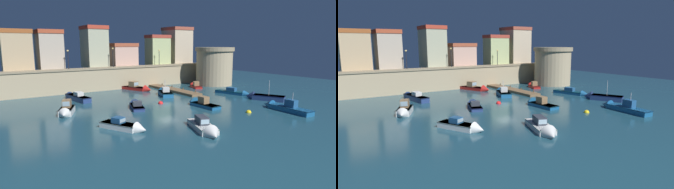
{
  "view_description": "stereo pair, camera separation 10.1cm",
  "coord_description": "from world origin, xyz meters",
  "views": [
    {
      "loc": [
        -22.41,
        -33.53,
        8.53
      ],
      "look_at": [
        0.0,
        -0.03,
        1.38
      ],
      "focal_mm": 30.24,
      "sensor_mm": 36.0,
      "label": 1
    },
    {
      "loc": [
        -22.33,
        -33.58,
        8.53
      ],
      "look_at": [
        0.0,
        -0.03,
        1.38
      ],
      "focal_mm": 30.24,
      "sensor_mm": 36.0,
      "label": 2
    }
  ],
  "objects": [
    {
      "name": "moored_boat_6",
      "position": [
        3.0,
        -3.64,
        0.36
      ],
      "size": [
        1.9,
        5.71,
        2.0
      ],
      "rotation": [
        0.0,
        0.0,
        1.61
      ],
      "color": "#195689",
      "rests_on": "ground"
    },
    {
      "name": "mooring_buoy_0",
      "position": [
        5.51,
        -10.2,
        0.0
      ],
      "size": [
        0.69,
        0.69,
        0.69
      ],
      "primitive_type": "sphere",
      "color": "yellow",
      "rests_on": "ground"
    },
    {
      "name": "moored_boat_2",
      "position": [
        -14.01,
        1.51,
        0.55
      ],
      "size": [
        3.11,
        4.56,
        2.09
      ],
      "rotation": [
        0.0,
        0.0,
        -1.99
      ],
      "color": "silver",
      "rests_on": "ground"
    },
    {
      "name": "moored_boat_11",
      "position": [
        -4.95,
        0.52,
        0.31
      ],
      "size": [
        3.07,
        5.51,
        1.52
      ],
      "rotation": [
        0.0,
        0.0,
        1.24
      ],
      "color": "navy",
      "rests_on": "ground"
    },
    {
      "name": "moored_boat_1",
      "position": [
        13.97,
        -0.02,
        0.36
      ],
      "size": [
        2.97,
        6.78,
        1.51
      ],
      "rotation": [
        0.0,
        0.0,
        -1.31
      ],
      "color": "#195689",
      "rests_on": "ground"
    },
    {
      "name": "mooring_buoy_1",
      "position": [
        -0.83,
        0.71,
        0.0
      ],
      "size": [
        0.73,
        0.73,
        0.73
      ],
      "primitive_type": "sphere",
      "color": "red",
      "rests_on": "ground"
    },
    {
      "name": "quay_lamp_2",
      "position": [
        9.65,
        17.79,
        6.39
      ],
      "size": [
        0.32,
        0.32,
        3.22
      ],
      "color": "black",
      "rests_on": "quay_wall"
    },
    {
      "name": "quay_wall",
      "position": [
        0.0,
        17.79,
        2.12
      ],
      "size": [
        41.63,
        3.18,
        4.22
      ],
      "color": "tan",
      "rests_on": "ground"
    },
    {
      "name": "old_town_backdrop",
      "position": [
        2.0,
        21.7,
        7.68
      ],
      "size": [
        39.36,
        6.0,
        8.51
      ],
      "color": "tan",
      "rests_on": "ground"
    },
    {
      "name": "moored_boat_4",
      "position": [
        13.98,
        -5.6,
        0.42
      ],
      "size": [
        4.16,
        6.11,
        3.54
      ],
      "rotation": [
        0.0,
        0.0,
        2.02
      ],
      "color": "navy",
      "rests_on": "ground"
    },
    {
      "name": "fortress_tower",
      "position": [
        19.43,
        11.23,
        4.03
      ],
      "size": [
        8.25,
        8.25,
        7.93
      ],
      "color": "tan",
      "rests_on": "ground"
    },
    {
      "name": "moored_boat_9",
      "position": [
        13.56,
        10.53,
        0.34
      ],
      "size": [
        2.93,
        4.91,
        1.72
      ],
      "rotation": [
        0.0,
        0.0,
        1.22
      ],
      "color": "red",
      "rests_on": "ground"
    },
    {
      "name": "moored_boat_7",
      "position": [
        10.25,
        -11.95,
        0.44
      ],
      "size": [
        2.12,
        7.3,
        2.95
      ],
      "rotation": [
        0.0,
        0.0,
        1.48
      ],
      "color": "#195689",
      "rests_on": "ground"
    },
    {
      "name": "quay_lamp_0",
      "position": [
        -9.21,
        17.79,
        6.47
      ],
      "size": [
        0.32,
        0.32,
        3.37
      ],
      "color": "black",
      "rests_on": "quay_wall"
    },
    {
      "name": "moored_boat_0",
      "position": [
        -10.31,
        10.47,
        0.48
      ],
      "size": [
        2.57,
        7.52,
        1.64
      ],
      "rotation": [
        0.0,
        0.0,
        1.74
      ],
      "color": "navy",
      "rests_on": "ground"
    },
    {
      "name": "moored_boat_3",
      "position": [
        -10.58,
        -8.26,
        0.37
      ],
      "size": [
        3.75,
        5.45,
        1.58
      ],
      "rotation": [
        0.0,
        0.0,
        -1.09
      ],
      "color": "white",
      "rests_on": "ground"
    },
    {
      "name": "moored_boat_10",
      "position": [
        3.62,
        6.51,
        0.43
      ],
      "size": [
        3.61,
        5.89,
        3.1
      ],
      "rotation": [
        0.0,
        0.0,
        1.21
      ],
      "color": "#195689",
      "rests_on": "ground"
    },
    {
      "name": "ground_plane",
      "position": [
        0.0,
        0.0,
        0.0
      ],
      "size": [
        98.1,
        98.1,
        0.0
      ],
      "primitive_type": "plane",
      "color": "#1E4756"
    },
    {
      "name": "moored_boat_5",
      "position": [
        2.22,
        13.55,
        0.44
      ],
      "size": [
        4.17,
        7.09,
        2.07
      ],
      "rotation": [
        0.0,
        0.0,
        -1.18
      ],
      "color": "red",
      "rests_on": "ground"
    },
    {
      "name": "moored_boat_8",
      "position": [
        -4.37,
        -13.3,
        0.38
      ],
      "size": [
        3.72,
        6.28,
        1.86
      ],
      "rotation": [
        0.0,
        0.0,
        -1.93
      ],
      "color": "silver",
      "rests_on": "ground"
    },
    {
      "name": "pier_dock",
      "position": [
        7.34,
        9.25,
        0.2
      ],
      "size": [
        2.24,
        14.19,
        0.7
      ],
      "color": "brown",
      "rests_on": "ground"
    },
    {
      "name": "quay_lamp_1",
      "position": [
        -0.81,
        17.79,
        6.66
      ],
      "size": [
        0.32,
        0.32,
        3.7
      ],
      "color": "black",
      "rests_on": "quay_wall"
    }
  ]
}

